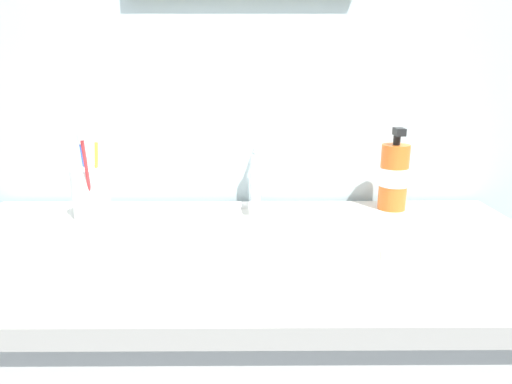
{
  "coord_description": "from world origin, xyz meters",
  "views": [
    {
      "loc": [
        0.03,
        -0.75,
        1.2
      ],
      "look_at": [
        0.03,
        0.03,
        0.98
      ],
      "focal_mm": 31.1,
      "sensor_mm": 36.0,
      "label": 1
    }
  ],
  "objects": [
    {
      "name": "toothbrush_yellow",
      "position": [
        -0.3,
        0.16,
        1.0
      ],
      "size": [
        0.03,
        0.01,
        0.18
      ],
      "color": "yellow",
      "rests_on": "toothbrush_cup"
    },
    {
      "name": "soap_dispenser",
      "position": [
        0.34,
        0.21,
        0.97
      ],
      "size": [
        0.06,
        0.06,
        0.19
      ],
      "color": "orange",
      "rests_on": "vanity_counter"
    },
    {
      "name": "toothbrush_red",
      "position": [
        -0.31,
        0.11,
        1.01
      ],
      "size": [
        0.02,
        0.06,
        0.2
      ],
      "color": "red",
      "rests_on": "toothbrush_cup"
    },
    {
      "name": "sink_basin",
      "position": [
        0.03,
        -0.0,
        0.85
      ],
      "size": [
        0.49,
        0.49,
        0.13
      ],
      "color": "white",
      "rests_on": "vanity_counter"
    },
    {
      "name": "tiled_wall_back",
      "position": [
        0.0,
        0.31,
        1.2
      ],
      "size": [
        2.35,
        0.04,
        2.4
      ],
      "primitive_type": "cube",
      "color": "silver",
      "rests_on": "ground"
    },
    {
      "name": "faucet",
      "position": [
        0.03,
        0.23,
        0.96
      ],
      "size": [
        0.02,
        0.15,
        0.13
      ],
      "color": "silver",
      "rests_on": "sink_basin"
    },
    {
      "name": "toothbrush_blue",
      "position": [
        -0.33,
        0.18,
        1.0
      ],
      "size": [
        0.03,
        0.03,
        0.17
      ],
      "color": "blue",
      "rests_on": "toothbrush_cup"
    },
    {
      "name": "toothbrush_cup",
      "position": [
        -0.32,
        0.16,
        0.95
      ],
      "size": [
        0.08,
        0.08,
        0.11
      ],
      "primitive_type": "cylinder",
      "color": "white",
      "rests_on": "vanity_counter"
    }
  ]
}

